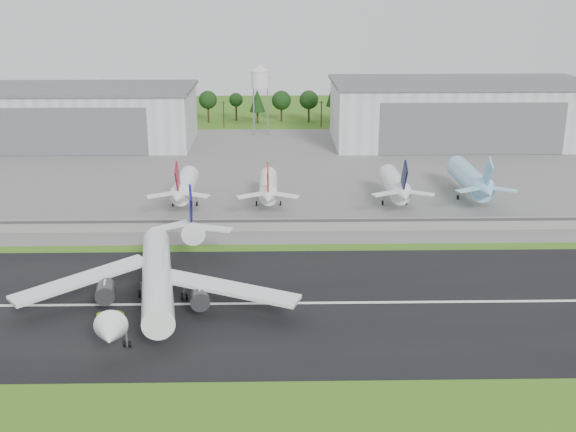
{
  "coord_description": "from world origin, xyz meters",
  "views": [
    {
      "loc": [
        0.43,
        -123.17,
        61.21
      ],
      "look_at": [
        3.73,
        40.0,
        9.0
      ],
      "focal_mm": 45.0,
      "sensor_mm": 36.0,
      "label": 1
    }
  ],
  "objects_px": {
    "parked_jet_red_b": "(268,188)",
    "parked_jet_skyblue": "(472,180)",
    "ground_vehicle": "(110,315)",
    "main_airliner": "(157,283)",
    "parked_jet_navy": "(396,186)",
    "parked_jet_red_a": "(184,187)"
  },
  "relations": [
    {
      "from": "main_airliner",
      "to": "parked_jet_navy",
      "type": "relative_size",
      "value": 1.89
    },
    {
      "from": "parked_jet_red_a",
      "to": "parked_jet_red_b",
      "type": "distance_m",
      "value": 24.31
    },
    {
      "from": "parked_jet_red_b",
      "to": "parked_jet_skyblue",
      "type": "xyz_separation_m",
      "value": [
        60.18,
        5.1,
        0.63
      ]
    },
    {
      "from": "parked_jet_red_b",
      "to": "parked_jet_navy",
      "type": "bearing_deg",
      "value": 0.08
    },
    {
      "from": "parked_jet_navy",
      "to": "parked_jet_skyblue",
      "type": "distance_m",
      "value": 23.87
    },
    {
      "from": "parked_jet_navy",
      "to": "parked_jet_red_b",
      "type": "bearing_deg",
      "value": -179.92
    },
    {
      "from": "parked_jet_navy",
      "to": "parked_jet_skyblue",
      "type": "relative_size",
      "value": 0.84
    },
    {
      "from": "parked_jet_red_a",
      "to": "parked_jet_navy",
      "type": "height_order",
      "value": "parked_jet_navy"
    },
    {
      "from": "ground_vehicle",
      "to": "parked_jet_skyblue",
      "type": "relative_size",
      "value": 0.14
    },
    {
      "from": "parked_jet_red_b",
      "to": "parked_jet_navy",
      "type": "xyz_separation_m",
      "value": [
        36.85,
        0.05,
        0.32
      ]
    },
    {
      "from": "parked_jet_red_b",
      "to": "parked_jet_skyblue",
      "type": "bearing_deg",
      "value": 4.84
    },
    {
      "from": "parked_jet_red_a",
      "to": "parked_jet_skyblue",
      "type": "bearing_deg",
      "value": 3.42
    },
    {
      "from": "parked_jet_red_a",
      "to": "parked_jet_navy",
      "type": "relative_size",
      "value": 1.0
    },
    {
      "from": "main_airliner",
      "to": "parked_jet_skyblue",
      "type": "relative_size",
      "value": 1.59
    },
    {
      "from": "ground_vehicle",
      "to": "parked_jet_red_b",
      "type": "height_order",
      "value": "parked_jet_red_b"
    },
    {
      "from": "parked_jet_red_a",
      "to": "parked_jet_skyblue",
      "type": "height_order",
      "value": "parked_jet_skyblue"
    },
    {
      "from": "main_airliner",
      "to": "parked_jet_skyblue",
      "type": "xyz_separation_m",
      "value": [
        81.99,
        72.05,
        1.67
      ]
    },
    {
      "from": "main_airliner",
      "to": "parked_jet_red_b",
      "type": "distance_m",
      "value": 70.42
    },
    {
      "from": "parked_jet_red_b",
      "to": "parked_jet_skyblue",
      "type": "relative_size",
      "value": 0.84
    },
    {
      "from": "parked_jet_navy",
      "to": "parked_jet_skyblue",
      "type": "height_order",
      "value": "parked_jet_skyblue"
    },
    {
      "from": "ground_vehicle",
      "to": "parked_jet_red_b",
      "type": "distance_m",
      "value": 78.76
    },
    {
      "from": "parked_jet_red_b",
      "to": "parked_jet_skyblue",
      "type": "distance_m",
      "value": 60.4
    }
  ]
}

